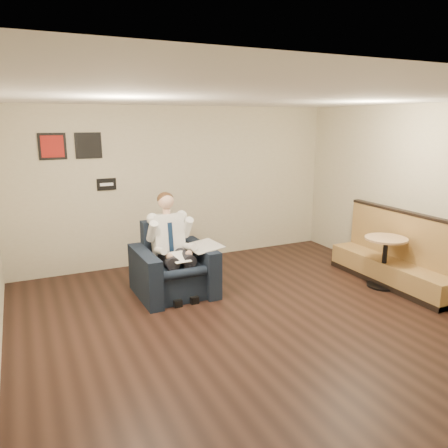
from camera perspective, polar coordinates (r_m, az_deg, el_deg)
name	(u,v)px	position (r m, az deg, el deg)	size (l,w,h in m)	color
ground	(261,324)	(5.77, 4.81, -12.85)	(6.00, 6.00, 0.00)	black
wall_back	(179,185)	(8.00, -5.86, 5.05)	(6.00, 0.02, 2.80)	beige
wall_right	(436,199)	(7.28, 25.97, 2.95)	(0.02, 6.00, 2.80)	beige
ceiling	(265,98)	(5.19, 5.43, 16.11)	(6.00, 6.00, 0.02)	white
seating_sign	(107,184)	(7.64, -15.09, 5.03)	(0.32, 0.02, 0.20)	black
art_print_left	(52,146)	(7.48, -21.51, 9.41)	(0.42, 0.03, 0.42)	#A31A14
art_print_right	(88,146)	(7.54, -17.29, 9.76)	(0.42, 0.03, 0.42)	black
armchair	(173,260)	(6.54, -6.62, -4.71)	(1.09, 1.09, 1.05)	black
seated_man	(176,250)	(6.36, -6.24, -3.39)	(0.69, 1.03, 1.44)	silver
lap_papers	(179,257)	(6.28, -5.86, -4.31)	(0.24, 0.34, 0.01)	white
newspaper	(204,246)	(6.54, -2.68, -2.90)	(0.46, 0.57, 0.01)	silver
side_table	(176,281)	(6.63, -6.34, -7.42)	(0.50, 0.50, 0.41)	black
green_folder	(175,269)	(6.53, -6.45, -5.80)	(0.41, 0.29, 0.01)	#23B063
coffee_mug	(178,261)	(6.73, -6.03, -4.87)	(0.07, 0.07, 0.09)	white
smartphone	(171,265)	(6.69, -6.96, -5.36)	(0.13, 0.06, 0.01)	black
banquette	(393,249)	(7.37, 21.18, -3.07)	(0.54, 2.25, 1.15)	olive
cafe_table	(384,262)	(7.25, 20.19, -4.72)	(0.64, 0.64, 0.80)	tan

